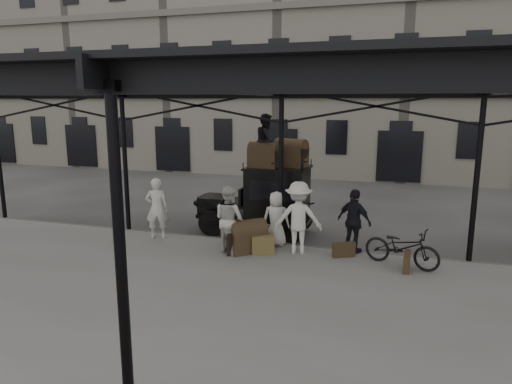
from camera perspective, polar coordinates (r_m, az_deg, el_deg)
ground at (r=11.50m, az=0.52°, el=-10.03°), size 120.00×120.00×0.00m
platform at (r=9.72m, az=-2.97°, el=-13.72°), size 28.00×8.00×0.15m
canopy at (r=9.08m, az=-2.65°, el=13.90°), size 22.50×9.00×4.74m
building_frontage at (r=28.56m, az=11.46°, el=16.78°), size 64.00×8.00×14.00m
taxi at (r=14.40m, az=1.51°, el=-0.63°), size 3.65×1.55×2.18m
porter_left at (r=13.79m, az=-12.29°, el=-2.01°), size 0.78×0.63×1.83m
porter_midleft at (r=12.28m, az=-3.35°, el=-3.42°), size 1.11×1.03×1.83m
porter_centre at (r=12.88m, az=2.52°, el=-3.35°), size 0.83×0.60×1.55m
porter_official at (r=12.50m, az=12.18°, el=-3.60°), size 1.10×0.86×1.74m
porter_right at (r=12.25m, az=5.33°, el=-3.20°), size 1.37×0.94×1.95m
bicycle at (r=11.90m, az=17.77°, el=-6.56°), size 1.99×1.24×0.98m
porter_roof at (r=14.05m, az=1.32°, el=6.46°), size 0.72×0.87×1.63m
steamer_trunk_roof_near at (r=13.97m, az=0.94°, el=4.41°), size 0.91×0.59×0.65m
steamer_trunk_roof_far at (r=14.21m, az=4.36°, el=4.64°), size 1.11×0.86×0.72m
steamer_trunk_platform at (r=12.44m, az=-1.13°, el=-5.82°), size 1.15×1.13×0.74m
wicker_hamper at (r=12.35m, az=0.88°, el=-6.52°), size 0.71×0.61×0.50m
suitcase_upright at (r=11.72m, az=18.34°, el=-8.26°), size 0.18×0.61×0.45m
suitcase_flat at (r=12.28m, az=10.92°, el=-7.10°), size 0.60×0.41×0.40m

